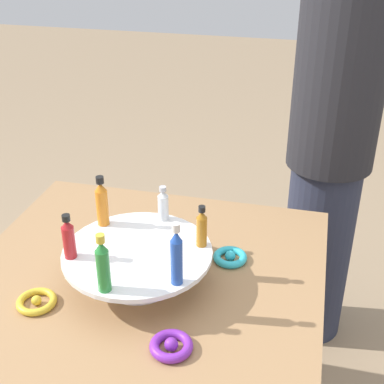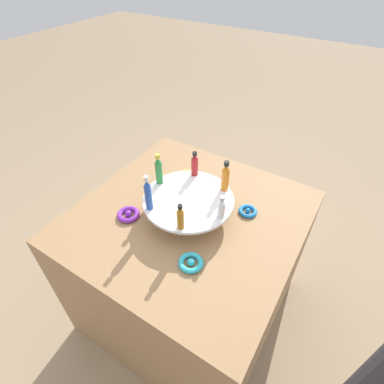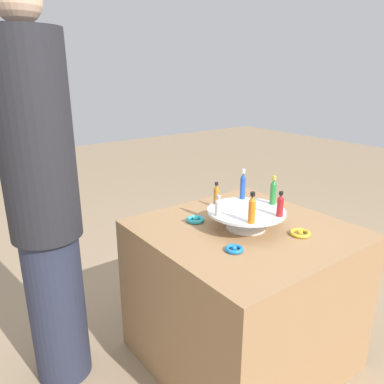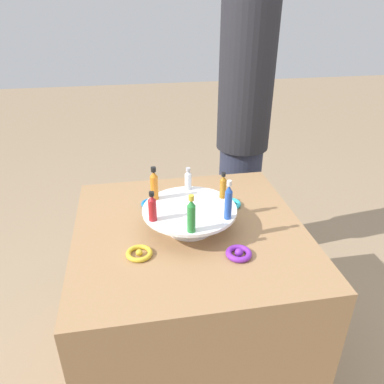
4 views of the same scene
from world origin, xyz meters
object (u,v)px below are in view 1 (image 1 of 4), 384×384
Objects in this scene: ribbon_bow_blue at (115,228)px; bottle_green at (103,265)px; bottle_red at (69,238)px; bottle_clear at (163,204)px; ribbon_bow_teal at (230,257)px; person_figure at (334,124)px; ribbon_bow_purple at (171,346)px; bottle_blue at (177,256)px; ribbon_bow_gold at (37,301)px; bottle_amber at (202,228)px; bottle_orange at (102,203)px; display_stand at (138,260)px.

bottle_green is at bearing -161.42° from ribbon_bow_blue.
bottle_red is 0.81× the size of bottle_green.
bottle_red is (-0.21, 0.16, 0.01)m from bottle_clear.
bottle_red is at bearing 142.70° from bottle_clear.
person_figure reaches higher than ribbon_bow_teal.
ribbon_bow_purple is at bearing 12.56° from person_figure.
bottle_clear is 0.31m from bottle_green.
bottle_blue is 0.18m from ribbon_bow_purple.
bottle_clear is 0.84× the size of bottle_red.
bottle_red is at bearing 120.00° from ribbon_bow_teal.
bottle_red is at bearing 63.30° from ribbon_bow_purple.
bottle_amber is at bearing -60.00° from ribbon_bow_gold.
bottle_clear is at bearing -37.30° from bottle_red.
bottle_green is 0.22m from ribbon_bow_purple.
bottle_orange is at bearing -18.60° from ribbon_bow_gold.
person_figure is at bearing -34.23° from bottle_clear.
bottle_blue is 1.98× the size of ribbon_bow_blue.
bottle_amber is 1.42× the size of ribbon_bow_blue.
bottle_red reaches higher than ribbon_bow_purple.
bottle_clear reaches higher than display_stand.
bottle_green is at bearing -94.57° from ribbon_bow_gold.
bottle_amber is 0.34m from ribbon_bow_blue.
bottle_red is 1.23× the size of ribbon_bow_purple.
ribbon_bow_blue is at bearing 8.39° from bottle_orange.
person_figure is at bearing -26.40° from bottle_green.
ribbon_bow_teal is at bearing -37.09° from bottle_green.
bottle_amber is 0.06× the size of person_figure.
bottle_green is 0.08× the size of person_figure.
bottle_blue is at bearing -157.30° from bottle_clear.
bottle_green is (-0.25, -0.10, 0.00)m from bottle_orange.
person_figure reaches higher than bottle_orange.
bottle_green reaches higher than bottle_amber.
bottle_amber is at bearing -97.30° from bottle_orange.
ribbon_bow_purple is (-0.26, 0.00, -0.13)m from bottle_amber.
bottle_blue reaches higher than ribbon_bow_blue.
display_stand is at bearing -0.00° from person_figure.
bottle_blue is at bearing 9.63° from person_figure.
ribbon_bow_teal is at bearing 9.10° from person_figure.
person_figure is at bearing -35.04° from bottle_red.
bottle_blue is 1.58× the size of bottle_clear.
ribbon_bow_blue is 0.82× the size of ribbon_bow_gold.
bottle_amber reaches higher than ribbon_bow_gold.
display_stand reaches higher than ribbon_bow_blue.
ribbon_bow_gold is at bearing 143.49° from bottle_red.
ribbon_bow_gold is at bearing 97.93° from bottle_blue.
bottle_orange is at bearing 52.70° from display_stand.
bottle_green is 1.58× the size of ribbon_bow_teal.
bottle_red reaches higher than bottle_clear.
bottle_blue reaches higher than bottle_amber.
bottle_blue reaches higher than bottle_orange.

